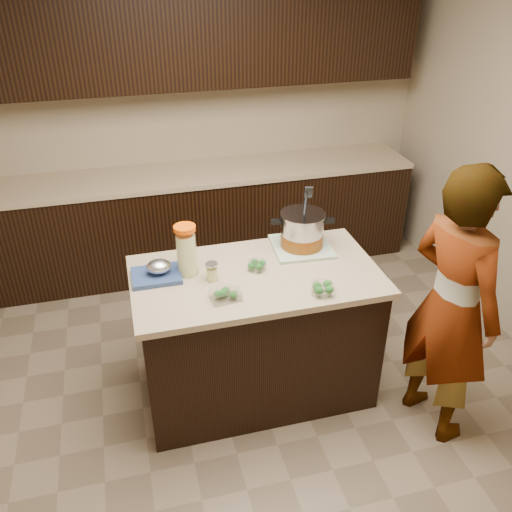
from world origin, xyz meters
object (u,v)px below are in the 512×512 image
(island, at_px, (256,334))
(lemonade_pitcher, at_px, (186,252))
(stock_pot, at_px, (302,232))
(person, at_px, (452,307))

(island, xyz_separation_m, lemonade_pitcher, (-0.39, 0.11, 0.59))
(lemonade_pitcher, bearing_deg, stock_pot, 8.95)
(stock_pot, bearing_deg, lemonade_pitcher, -158.91)
(island, bearing_deg, lemonade_pitcher, 164.61)
(island, height_order, person, person)
(island, bearing_deg, person, -28.18)
(island, relative_size, stock_pot, 3.62)
(island, relative_size, lemonade_pitcher, 4.76)
(island, relative_size, person, 0.87)
(stock_pot, bearing_deg, island, -135.90)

